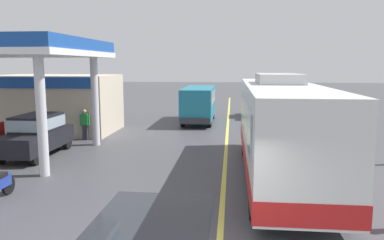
% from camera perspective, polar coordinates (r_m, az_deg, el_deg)
% --- Properties ---
extents(ground, '(120.00, 120.00, 0.00)m').
position_cam_1_polar(ground, '(26.82, 5.41, -0.34)').
color(ground, '#424247').
extents(lane_divider_stripe, '(0.16, 50.00, 0.01)m').
position_cam_1_polar(lane_divider_stripe, '(21.89, 5.27, -2.30)').
color(lane_divider_stripe, '#D8CC4C').
rests_on(lane_divider_stripe, ground).
extents(wet_puddle_patch, '(3.07, 3.89, 0.01)m').
position_cam_1_polar(wet_puddle_patch, '(10.50, -5.77, -14.30)').
color(wet_puddle_patch, '#26282D').
rests_on(wet_puddle_patch, ground).
extents(coach_bus_main, '(2.60, 11.04, 3.69)m').
position_cam_1_polar(coach_bus_main, '(13.89, 13.13, -1.48)').
color(coach_bus_main, white).
rests_on(coach_bus_main, ground).
extents(gas_station_roadside, '(9.10, 11.95, 5.10)m').
position_cam_1_polar(gas_station_roadside, '(22.39, -21.97, 4.13)').
color(gas_station_roadside, '#194799').
rests_on(gas_station_roadside, ground).
extents(car_at_pump, '(1.70, 4.20, 1.82)m').
position_cam_1_polar(car_at_pump, '(18.24, -22.23, -1.82)').
color(car_at_pump, black).
rests_on(car_at_pump, ground).
extents(minibus_opposing_lane, '(2.04, 6.13, 2.44)m').
position_cam_1_polar(minibus_opposing_lane, '(26.47, 1.02, 2.79)').
color(minibus_opposing_lane, teal).
rests_on(minibus_opposing_lane, ground).
extents(pedestrian_near_pump, '(0.55, 0.22, 1.66)m').
position_cam_1_polar(pedestrian_near_pump, '(20.29, -20.53, -0.98)').
color(pedestrian_near_pump, '#33333F').
rests_on(pedestrian_near_pump, ground).
extents(pedestrian_by_shop, '(0.55, 0.22, 1.66)m').
position_cam_1_polar(pedestrian_by_shop, '(21.14, -15.74, -0.41)').
color(pedestrian_by_shop, '#33333F').
rests_on(pedestrian_by_shop, ground).
extents(car_trailing_behind_bus, '(1.70, 4.20, 1.82)m').
position_cam_1_polar(car_trailing_behind_bus, '(29.80, 9.87, 2.41)').
color(car_trailing_behind_bus, '#1E602D').
rests_on(car_trailing_behind_bus, ground).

